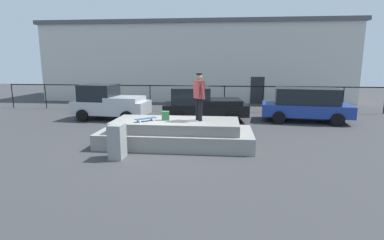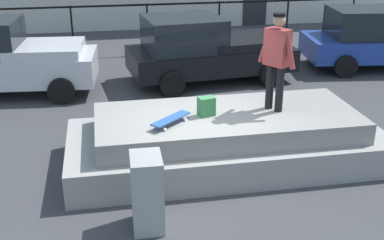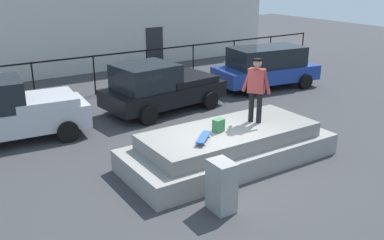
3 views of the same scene
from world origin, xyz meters
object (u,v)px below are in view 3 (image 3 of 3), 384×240
at_px(backpack, 218,125).
at_px(utility_box, 222,186).
at_px(skateboarder, 256,86).
at_px(car_blue_hatchback_far, 266,66).
at_px(car_black_pickup_mid, 160,87).
at_px(skateboard, 204,137).
at_px(car_silver_pickup_near, 12,111).

xyz_separation_m(backpack, utility_box, (-1.25, -1.82, -0.55)).
relative_size(skateboarder, car_blue_hatchback_far, 0.37).
relative_size(backpack, car_black_pickup_mid, 0.07).
relative_size(skateboarder, skateboard, 2.32).
bearing_deg(car_blue_hatchback_far, backpack, -140.80).
xyz_separation_m(skateboarder, car_silver_pickup_near, (-5.30, 4.72, -1.03)).
xyz_separation_m(skateboarder, backpack, (-1.26, -0.05, -0.84)).
relative_size(backpack, car_blue_hatchback_far, 0.07).
bearing_deg(car_black_pickup_mid, skateboard, -108.09).
relative_size(backpack, utility_box, 0.30).
distance_m(skateboarder, car_silver_pickup_near, 7.18).
bearing_deg(skateboarder, utility_box, -143.36).
bearing_deg(car_blue_hatchback_far, car_black_pickup_mid, -176.21).
bearing_deg(skateboard, car_black_pickup_mid, 71.91).
height_order(backpack, utility_box, backpack).
xyz_separation_m(skateboarder, car_blue_hatchback_far, (5.20, 5.22, -1.03)).
relative_size(car_black_pickup_mid, car_blue_hatchback_far, 0.98).
relative_size(skateboard, utility_box, 0.67).
bearing_deg(car_blue_hatchback_far, skateboard, -141.98).
distance_m(skateboarder, backpack, 1.51).
bearing_deg(backpack, car_silver_pickup_near, 118.05).
bearing_deg(skateboarder, car_blue_hatchback_far, 45.10).
bearing_deg(skateboarder, backpack, -177.78).
bearing_deg(backpack, car_black_pickup_mid, 65.94).
height_order(car_silver_pickup_near, utility_box, car_silver_pickup_near).
relative_size(skateboard, car_blue_hatchback_far, 0.16).
relative_size(skateboarder, car_black_pickup_mid, 0.38).
distance_m(car_silver_pickup_near, car_blue_hatchback_far, 10.52).
bearing_deg(car_black_pickup_mid, car_silver_pickup_near, -178.44).
bearing_deg(backpack, skateboarder, -10.02).
height_order(skateboard, car_black_pickup_mid, car_black_pickup_mid).
relative_size(car_silver_pickup_near, car_black_pickup_mid, 0.91).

